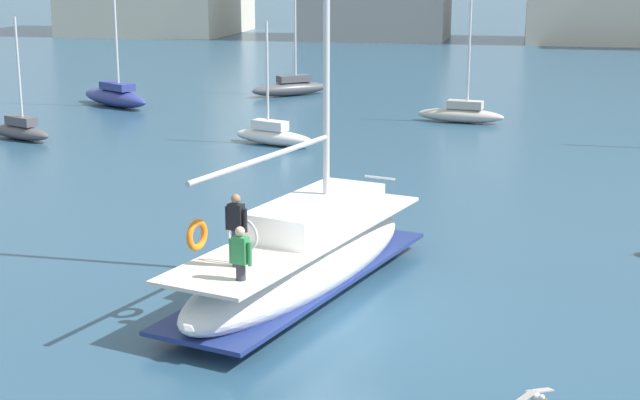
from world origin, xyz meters
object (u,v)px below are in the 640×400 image
object	(u,v)px
moored_sloop_far	(273,135)
moored_cutter_left	(115,95)
moored_sloop_near	(461,113)
seagull	(534,395)
main_sailboat	(304,255)
moored_ketch_distant	(291,87)
moored_catamaran	(19,129)

from	to	relation	value
moored_sloop_far	moored_cutter_left	world-z (taller)	moored_cutter_left
moored_sloop_near	seagull	bearing A→B (deg)	-84.18
main_sailboat	seagull	world-z (taller)	main_sailboat
seagull	moored_ketch_distant	bearing A→B (deg)	109.31
moored_sloop_near	seagull	size ratio (longest dim) A/B	6.85
moored_sloop_far	main_sailboat	bearing A→B (deg)	-73.30
main_sailboat	moored_ketch_distant	distance (m)	35.02
main_sailboat	seagull	bearing A→B (deg)	-45.27
moored_sloop_far	moored_catamaran	bearing A→B (deg)	-175.01
moored_sloop_near	moored_ketch_distant	size ratio (longest dim) A/B	0.92
moored_sloop_near	moored_sloop_far	distance (m)	10.85
moored_cutter_left	moored_ketch_distant	xyz separation A→B (m)	(8.48, 6.22, -0.09)
moored_sloop_far	seagull	distance (m)	26.10
main_sailboat	moored_sloop_near	xyz separation A→B (m)	(2.13, 26.06, -0.43)
moored_sloop_far	moored_ketch_distant	distance (m)	15.91
moored_catamaran	seagull	world-z (taller)	moored_catamaran
moored_catamaran	moored_ketch_distant	bearing A→B (deg)	62.83
moored_sloop_near	moored_sloop_far	size ratio (longest dim) A/B	1.13
moored_sloop_near	moored_cutter_left	bearing A→B (deg)	174.88
moored_sloop_far	moored_sloop_near	bearing A→B (deg)	45.24
moored_sloop_far	moored_ketch_distant	bearing A→B (deg)	100.69
main_sailboat	moored_ketch_distant	bearing A→B (deg)	103.97
moored_catamaran	seagull	size ratio (longest dim) A/B	6.21
main_sailboat	moored_catamaran	size ratio (longest dim) A/B	2.45
main_sailboat	moored_cutter_left	xyz separation A→B (m)	(-16.93, 27.77, -0.29)
moored_sloop_far	moored_cutter_left	bearing A→B (deg)	140.52
moored_ketch_distant	seagull	bearing A→B (deg)	-70.69
moored_ketch_distant	seagull	xyz separation A→B (m)	(13.79, -39.37, -0.21)
moored_sloop_far	moored_cutter_left	distance (m)	14.81
seagull	moored_sloop_near	bearing A→B (deg)	95.82
moored_ketch_distant	moored_sloop_near	bearing A→B (deg)	-36.81
main_sailboat	moored_sloop_far	bearing A→B (deg)	106.70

